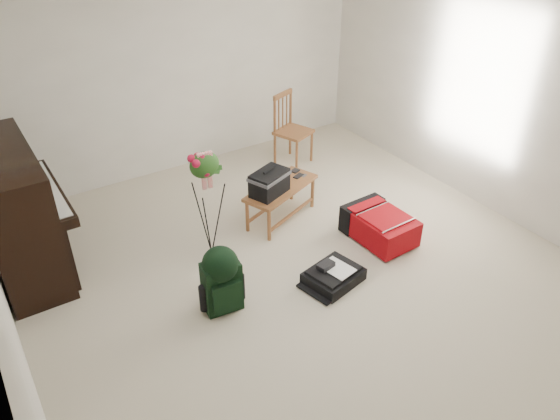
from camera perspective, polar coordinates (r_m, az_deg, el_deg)
floor at (r=5.34m, az=2.59°, el=-6.83°), size 5.00×5.50×0.01m
ceiling at (r=4.22m, az=3.47°, el=20.38°), size 5.00×5.50×0.01m
wall_back at (r=6.89m, az=-10.78°, el=14.00°), size 5.00×0.04×2.50m
wall_right at (r=6.32m, az=22.12°, el=10.47°), size 0.04×5.50×2.50m
piano at (r=5.67m, az=-25.77°, el=-0.44°), size 0.71×1.50×1.25m
bench at (r=5.83m, az=-1.02°, el=2.90°), size 0.99×0.67×0.70m
dining_chair at (r=7.14m, az=1.27°, el=8.39°), size 0.52×0.52×0.93m
red_suitcase at (r=5.85m, az=10.03°, el=-1.39°), size 0.52×0.74×0.31m
black_duffel at (r=5.24m, az=5.60°, el=-6.79°), size 0.58×0.50×0.21m
green_backpack at (r=4.78m, az=-6.14°, el=-6.94°), size 0.35×0.32×0.65m
flower_stand at (r=5.33m, az=-7.55°, el=0.48°), size 0.42×0.42×1.19m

